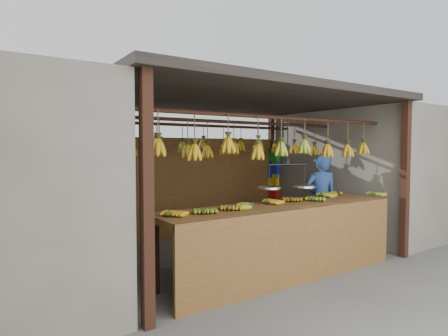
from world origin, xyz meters
TOP-DOWN VIEW (x-y plane):
  - ground at (0.00, 0.00)m, footprint 80.00×80.00m
  - stall at (0.00, 0.33)m, footprint 4.30×3.30m
  - neighbor_right at (3.60, 0.00)m, footprint 3.00×3.00m
  - counter at (-0.06, -1.22)m, footprint 3.52×0.76m
  - hanging_bananas at (0.01, -0.01)m, footprint 3.61×2.25m
  - balance_scale at (0.13, -1.00)m, footprint 0.79×0.44m
  - vendor at (1.51, -0.33)m, footprint 0.66×0.56m
  - bag_bundles at (1.94, 1.35)m, footprint 0.08×0.26m

SIDE VIEW (x-z plane):
  - ground at x=0.00m, z-range 0.00..0.00m
  - counter at x=-0.06m, z-range 0.23..1.19m
  - vendor at x=1.51m, z-range 0.00..1.52m
  - bag_bundles at x=1.94m, z-range 0.41..1.63m
  - balance_scale at x=0.13m, z-range 0.69..1.60m
  - neighbor_right at x=3.60m, z-range 0.00..2.30m
  - hanging_bananas at x=0.01m, z-range 1.41..1.81m
  - stall at x=0.00m, z-range 0.77..3.17m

